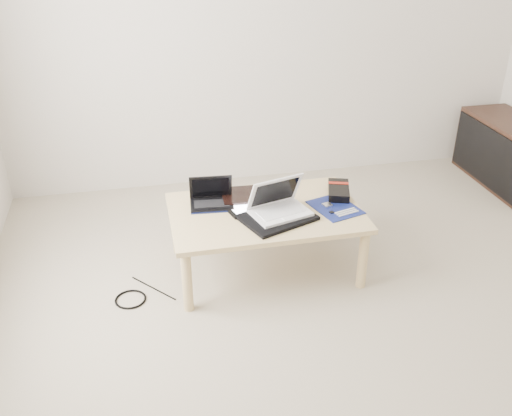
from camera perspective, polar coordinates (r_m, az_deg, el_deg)
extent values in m
plane|color=#B7A794|center=(3.08, 10.50, -12.20)|extent=(4.00, 4.00, 0.00)
cube|color=beige|center=(4.35, 1.48, 19.37)|extent=(4.00, 0.10, 2.60)
cube|color=tan|center=(3.30, 0.95, -0.47)|extent=(1.10, 0.70, 0.03)
cylinder|color=tan|center=(3.09, -6.91, -7.30)|extent=(0.06, 0.06, 0.37)
cylinder|color=tan|center=(3.30, 10.64, -5.05)|extent=(0.06, 0.06, 0.37)
cylinder|color=tan|center=(3.60, -7.97, -1.84)|extent=(0.06, 0.06, 0.37)
cylinder|color=tan|center=(3.78, 7.27, -0.20)|extent=(0.06, 0.06, 0.37)
cube|color=#3D2319|center=(4.86, 24.04, 4.98)|extent=(0.40, 0.90, 0.50)
cube|color=black|center=(4.75, 22.07, 4.85)|extent=(0.02, 0.86, 0.44)
cube|color=black|center=(3.43, -1.18, 1.23)|extent=(0.28, 0.24, 0.03)
cube|color=black|center=(3.35, -4.44, 0.33)|extent=(0.26, 0.19, 0.02)
cube|color=black|center=(3.34, -4.45, 0.45)|extent=(0.21, 0.11, 0.00)
cube|color=black|center=(3.29, -4.38, -0.06)|extent=(0.06, 0.03, 0.00)
cube|color=black|center=(3.36, -4.56, 2.12)|extent=(0.25, 0.08, 0.16)
cube|color=black|center=(3.36, -4.55, 2.05)|extent=(0.22, 0.06, 0.13)
cube|color=#0B133F|center=(3.28, -4.35, -0.43)|extent=(0.25, 0.03, 0.01)
cube|color=black|center=(3.32, -0.87, 0.08)|extent=(0.29, 0.25, 0.01)
cube|color=silver|center=(3.31, -0.87, 0.17)|extent=(0.23, 0.19, 0.00)
cube|color=#B9B9BE|center=(3.33, 3.60, 0.21)|extent=(0.11, 0.23, 0.02)
cube|color=#98989D|center=(3.33, 3.61, 0.36)|extent=(0.09, 0.18, 0.00)
cube|color=black|center=(3.20, 2.15, -0.95)|extent=(0.47, 0.41, 0.02)
cube|color=white|center=(3.22, 2.44, -0.47)|extent=(0.36, 0.30, 0.02)
cube|color=white|center=(3.21, 2.49, -0.35)|extent=(0.28, 0.19, 0.00)
cube|color=white|center=(3.15, 3.22, -0.96)|extent=(0.08, 0.05, 0.00)
cube|color=white|center=(3.22, 1.90, 1.67)|extent=(0.33, 0.18, 0.20)
cube|color=black|center=(3.21, 1.94, 1.59)|extent=(0.28, 0.15, 0.16)
cube|color=#0C1052|center=(3.35, 7.91, 0.06)|extent=(0.30, 0.34, 0.01)
cube|color=#B9B9BE|center=(3.36, 7.14, 0.33)|extent=(0.06, 0.06, 0.01)
cube|color=gold|center=(3.45, 8.00, 1.01)|extent=(0.10, 0.04, 0.01)
cube|color=gold|center=(3.44, 8.17, 0.90)|extent=(0.10, 0.04, 0.01)
cube|color=silver|center=(3.31, 8.86, -0.26)|extent=(0.13, 0.05, 0.01)
cube|color=silver|center=(3.30, 9.06, -0.40)|extent=(0.13, 0.05, 0.01)
cube|color=silver|center=(3.29, 9.26, -0.54)|extent=(0.13, 0.05, 0.01)
cube|color=black|center=(3.29, 7.58, -0.42)|extent=(0.03, 0.03, 0.01)
cube|color=black|center=(3.50, 8.25, 1.71)|extent=(0.20, 0.27, 0.05)
cube|color=maroon|center=(3.53, 8.26, 2.49)|extent=(0.13, 0.07, 0.00)
torus|color=black|center=(3.22, -1.01, -0.84)|extent=(0.13, 0.13, 0.01)
torus|color=black|center=(3.31, -12.44, -8.91)|extent=(0.21, 0.21, 0.01)
cylinder|color=black|center=(3.38, -10.22, -7.89)|extent=(0.24, 0.28, 0.01)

